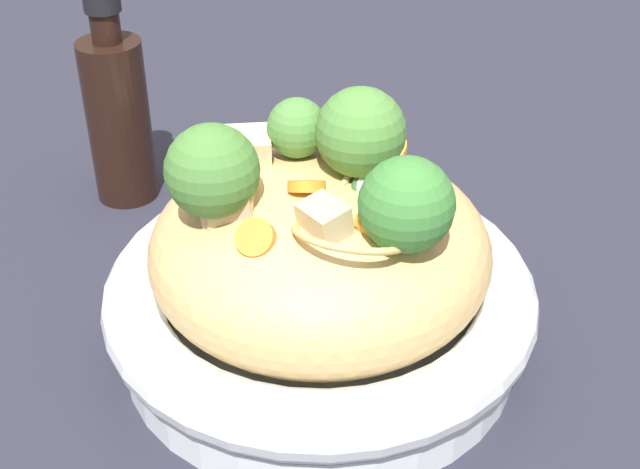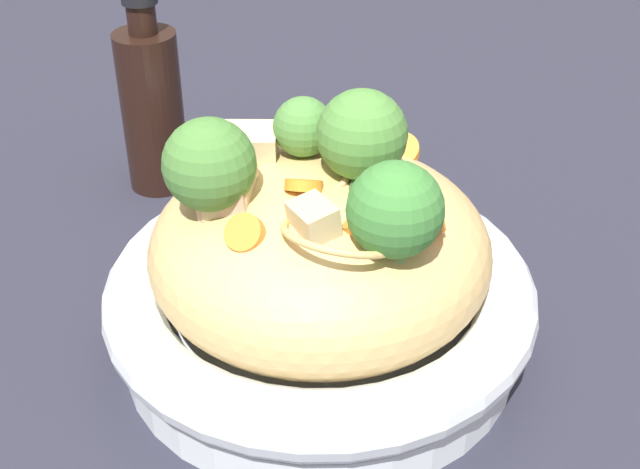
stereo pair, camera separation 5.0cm
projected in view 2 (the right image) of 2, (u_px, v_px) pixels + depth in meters
ground_plane at (320, 343)px, 0.55m from camera, size 3.00×3.00×0.00m
serving_bowl at (320, 304)px, 0.53m from camera, size 0.26×0.26×0.06m
noodle_heap at (320, 248)px, 0.51m from camera, size 0.20×0.20×0.11m
broccoli_florets at (317, 166)px, 0.46m from camera, size 0.15×0.14×0.07m
carrot_coins at (351, 192)px, 0.48m from camera, size 0.16×0.12×0.03m
zucchini_slices at (361, 163)px, 0.50m from camera, size 0.06×0.11×0.03m
chicken_chunks at (246, 180)px, 0.48m from camera, size 0.07×0.12×0.03m
soy_sauce_bottle at (152, 106)px, 0.68m from camera, size 0.05×0.05×0.16m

